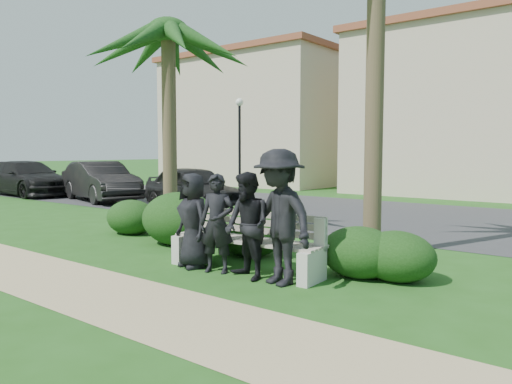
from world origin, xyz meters
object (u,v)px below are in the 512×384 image
(man_a, at_px, (193,220))
(car_c, at_px, (28,178))
(man_b, at_px, (217,223))
(man_c, at_px, (247,226))
(car_a, at_px, (193,189))
(man_d, at_px, (279,217))
(park_bench, at_px, (246,245))
(palm_left, at_px, (168,33))
(street_lamp, at_px, (240,128))
(car_b, at_px, (101,181))

(man_a, xyz_separation_m, car_c, (-14.91, 4.91, -0.05))
(man_b, distance_m, man_c, 0.62)
(car_a, relative_size, car_c, 0.85)
(man_b, bearing_deg, man_d, -18.37)
(man_a, bearing_deg, park_bench, 37.86)
(man_b, xyz_separation_m, palm_left, (-3.34, 2.04, 3.74))
(palm_left, bearing_deg, car_c, 166.65)
(man_c, relative_size, car_c, 0.32)
(man_a, relative_size, man_d, 0.80)
(street_lamp, bearing_deg, park_bench, -49.50)
(park_bench, bearing_deg, car_c, 160.73)
(man_c, bearing_deg, man_d, 24.86)
(car_b, height_order, car_c, car_b)
(car_a, distance_m, car_c, 9.64)
(street_lamp, distance_m, car_a, 8.12)
(man_d, height_order, car_c, man_d)
(palm_left, bearing_deg, park_bench, -25.02)
(man_c, bearing_deg, street_lamp, 150.19)
(man_d, xyz_separation_m, palm_left, (-4.49, 2.01, 3.55))
(man_a, height_order, palm_left, palm_left)
(car_c, bearing_deg, palm_left, -101.78)
(park_bench, xyz_separation_m, man_d, (0.86, -0.32, 0.55))
(man_b, xyz_separation_m, man_d, (1.16, 0.03, 0.19))
(man_b, relative_size, car_a, 0.37)
(man_b, relative_size, palm_left, 0.28)
(car_a, bearing_deg, palm_left, -125.98)
(man_a, relative_size, palm_left, 0.28)
(street_lamp, height_order, car_b, street_lamp)
(palm_left, bearing_deg, car_a, 128.09)
(park_bench, xyz_separation_m, man_c, (0.33, -0.37, 0.38))
(man_c, distance_m, palm_left, 5.81)
(man_c, height_order, car_b, man_c)
(man_a, distance_m, man_c, 1.16)
(car_a, bearing_deg, man_d, -110.66)
(car_a, xyz_separation_m, car_b, (-5.19, 0.24, 0.02))
(man_d, bearing_deg, street_lamp, 145.62)
(man_c, xyz_separation_m, car_a, (-6.44, 5.22, -0.08))
(park_bench, height_order, car_b, car_b)
(man_b, bearing_deg, car_b, 133.68)
(man_d, bearing_deg, palm_left, 169.39)
(park_bench, bearing_deg, man_c, -51.20)
(man_b, bearing_deg, park_bench, 30.20)
(man_b, distance_m, car_a, 7.81)
(man_d, distance_m, car_a, 8.69)
(palm_left, xyz_separation_m, car_c, (-12.12, 2.88, -3.79))
(man_a, relative_size, man_b, 1.00)
(man_a, xyz_separation_m, car_a, (-5.27, 5.19, -0.05))
(man_c, xyz_separation_m, palm_left, (-3.96, 2.06, 3.72))
(street_lamp, distance_m, car_c, 9.42)
(palm_left, bearing_deg, car_b, 156.03)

